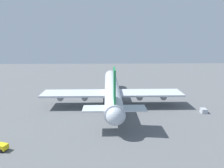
{
  "coord_description": "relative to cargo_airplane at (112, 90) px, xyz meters",
  "views": [
    {
      "loc": [
        -86.22,
        2.36,
        28.35
      ],
      "look_at": [
        0.0,
        0.0,
        8.61
      ],
      "focal_mm": 33.81,
      "sensor_mm": 36.0,
      "label": 1
    }
  ],
  "objects": [
    {
      "name": "ground_plane",
      "position": [
        0.38,
        0.0,
        -6.3
      ],
      "size": [
        266.42,
        266.42,
        0.0
      ],
      "primitive_type": "plane",
      "color": "slate"
    },
    {
      "name": "cargo_airplane",
      "position": [
        0.0,
        0.0,
        0.0
      ],
      "size": [
        66.61,
        56.9,
        19.13
      ],
      "color": "silver",
      "rests_on": "ground_plane"
    },
    {
      "name": "cargo_container_fore",
      "position": [
        -11.69,
        -34.23,
        -5.47
      ],
      "size": [
        2.7,
        2.04,
        1.65
      ],
      "color": "#B7BCC6",
      "rests_on": "ground_plane"
    },
    {
      "name": "safety_cone_nose",
      "position": [
        30.36,
        -3.84,
        -5.98
      ],
      "size": [
        0.44,
        0.44,
        0.63
      ],
      "primitive_type": "cone",
      "color": "orange",
      "rests_on": "ground_plane"
    }
  ]
}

